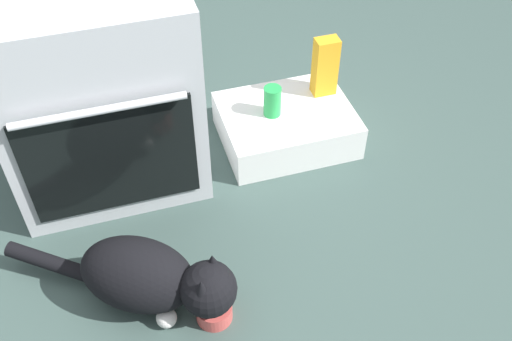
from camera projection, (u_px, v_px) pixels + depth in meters
ground at (140, 232)px, 2.03m from camera, size 8.00×8.00×0.00m
oven at (96, 87)px, 2.00m from camera, size 0.64×0.59×0.75m
pantry_cabinet at (285, 125)px, 2.32m from camera, size 0.50×0.39×0.14m
food_bowl at (213, 311)px, 1.77m from camera, size 0.11×0.11×0.08m
cat at (149, 278)px, 1.74m from camera, size 0.66×0.47×0.24m
juice_carton at (324, 67)px, 2.27m from camera, size 0.09×0.06×0.24m
soda_can at (271, 101)px, 2.21m from camera, size 0.07×0.07×0.12m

